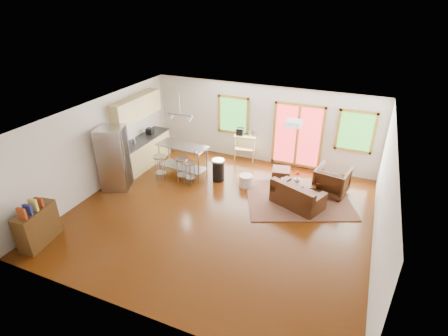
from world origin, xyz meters
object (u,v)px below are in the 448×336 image
at_px(armchair, 332,180).
at_px(coffee_table, 298,184).
at_px(rug, 298,199).
at_px(loveseat, 297,197).
at_px(ottoman, 281,174).
at_px(island, 183,154).
at_px(refrigerator, 114,158).
at_px(kitchen_cart, 245,139).

bearing_deg(armchair, coffee_table, 35.19).
bearing_deg(coffee_table, rug, -71.01).
distance_m(rug, loveseat, 0.45).
height_order(ottoman, island, island).
bearing_deg(island, refrigerator, -134.11).
bearing_deg(rug, armchair, 41.34).
relative_size(loveseat, armchair, 1.71).
bearing_deg(armchair, ottoman, 0.40).
distance_m(loveseat, refrigerator, 5.26).
height_order(coffee_table, ottoman, coffee_table).
distance_m(loveseat, ottoman, 1.51).
bearing_deg(coffee_table, armchair, 25.23).
relative_size(armchair, kitchen_cart, 0.80).
bearing_deg(coffee_table, loveseat, -79.83).
distance_m(loveseat, kitchen_cart, 3.23).
height_order(loveseat, ottoman, loveseat).
relative_size(armchair, island, 0.55).
relative_size(rug, refrigerator, 1.51).
distance_m(ottoman, island, 3.10).
bearing_deg(loveseat, armchair, 76.70).
relative_size(rug, island, 1.72).
bearing_deg(rug, coffee_table, 108.99).
bearing_deg(armchair, kitchen_cart, -10.91).
height_order(rug, kitchen_cart, kitchen_cart).
height_order(loveseat, armchair, armchair).
height_order(coffee_table, armchair, armchair).
bearing_deg(refrigerator, armchair, -1.39).
height_order(coffee_table, island, island).
height_order(loveseat, coffee_table, loveseat).
bearing_deg(armchair, loveseat, 63.78).
xyz_separation_m(island, kitchen_cart, (1.39, 1.78, 0.08)).
bearing_deg(armchair, refrigerator, 29.36).
distance_m(rug, ottoman, 1.22).
distance_m(coffee_table, refrigerator, 5.31).
relative_size(loveseat, kitchen_cart, 1.36).
bearing_deg(loveseat, coffee_table, 123.04).
distance_m(refrigerator, kitchen_cart, 4.29).
xyz_separation_m(loveseat, coffee_table, (-0.11, 0.63, 0.04)).
bearing_deg(rug, kitchen_cart, 141.00).
height_order(loveseat, kitchen_cart, kitchen_cart).
xyz_separation_m(loveseat, refrigerator, (-5.12, -1.03, 0.65)).
distance_m(armchair, refrigerator, 6.25).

